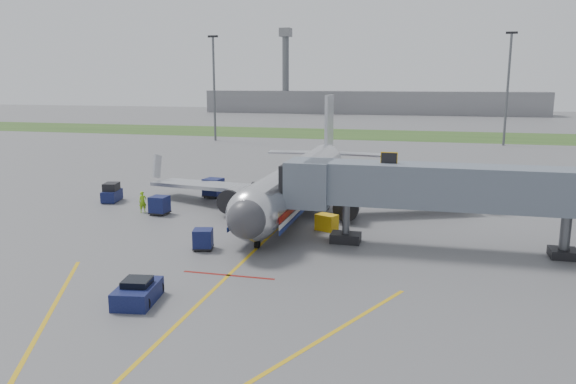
% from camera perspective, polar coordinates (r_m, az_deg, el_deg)
% --- Properties ---
extents(ground, '(400.00, 400.00, 0.00)m').
position_cam_1_polar(ground, '(39.09, -4.03, -6.51)').
color(ground, '#565659').
rests_on(ground, ground).
extents(grass_strip, '(300.00, 25.00, 0.01)m').
position_cam_1_polar(grass_strip, '(126.42, 8.89, 5.78)').
color(grass_strip, '#2D4C1E').
rests_on(grass_strip, ground).
extents(apron_markings, '(21.52, 50.00, 0.01)m').
position_cam_1_polar(apron_markings, '(32.56, -8.16, -10.33)').
color(apron_markings, gold).
rests_on(apron_markings, ground).
extents(airliner, '(32.10, 35.67, 10.25)m').
position_cam_1_polar(airliner, '(52.73, 1.12, 1.16)').
color(airliner, silver).
rests_on(airliner, ground).
extents(jet_bridge, '(25.30, 4.00, 6.90)m').
position_cam_1_polar(jet_bridge, '(41.00, 15.52, 0.39)').
color(jet_bridge, slate).
rests_on(jet_bridge, ground).
extents(light_mast_left, '(2.00, 0.44, 20.40)m').
position_cam_1_polar(light_mast_left, '(113.29, -7.52, 10.64)').
color(light_mast_left, '#595B60').
rests_on(light_mast_left, ground).
extents(light_mast_right, '(2.00, 0.44, 20.40)m').
position_cam_1_polar(light_mast_right, '(111.09, 21.43, 9.96)').
color(light_mast_right, '#595B60').
rests_on(light_mast_right, ground).
extents(distant_terminal, '(120.00, 14.00, 8.00)m').
position_cam_1_polar(distant_terminal, '(206.60, 8.30, 9.01)').
color(distant_terminal, slate).
rests_on(distant_terminal, ground).
extents(control_tower, '(4.00, 4.00, 30.00)m').
position_cam_1_polar(control_tower, '(206.95, -0.25, 12.82)').
color(control_tower, '#595B60').
rests_on(control_tower, ground).
extents(pushback_tug, '(2.43, 3.47, 1.33)m').
position_cam_1_polar(pushback_tug, '(32.18, -15.03, -9.83)').
color(pushback_tug, '#0D113C').
rests_on(pushback_tug, ground).
extents(baggage_tug, '(1.92, 2.90, 1.87)m').
position_cam_1_polar(baggage_tug, '(58.75, -17.48, -0.12)').
color(baggage_tug, '#0D113C').
rests_on(baggage_tug, ground).
extents(baggage_cart_a, '(1.67, 1.67, 1.48)m').
position_cam_1_polar(baggage_cart_a, '(40.74, -8.63, -4.76)').
color(baggage_cart_a, '#0D113C').
rests_on(baggage_cart_a, ground).
extents(baggage_cart_b, '(1.61, 1.61, 1.66)m').
position_cam_1_polar(baggage_cart_b, '(51.93, -12.93, -1.31)').
color(baggage_cart_b, '#0D113C').
rests_on(baggage_cart_b, ground).
extents(baggage_cart_c, '(2.05, 2.05, 1.94)m').
position_cam_1_polar(baggage_cart_c, '(58.58, -7.59, 0.44)').
color(baggage_cart_c, '#0D113C').
rests_on(baggage_cart_c, ground).
extents(belt_loader, '(1.90, 4.92, 2.36)m').
position_cam_1_polar(belt_loader, '(51.58, -3.79, -1.43)').
color(belt_loader, '#0D113C').
rests_on(belt_loader, ground).
extents(ground_power_cart, '(1.95, 1.67, 1.32)m').
position_cam_1_polar(ground_power_cart, '(45.42, 3.95, -3.11)').
color(ground_power_cart, '#E8AE0D').
rests_on(ground_power_cart, ground).
extents(ramp_worker, '(0.83, 0.84, 1.95)m').
position_cam_1_polar(ramp_worker, '(53.05, -14.54, -0.98)').
color(ramp_worker, '#84C917').
rests_on(ramp_worker, ground).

